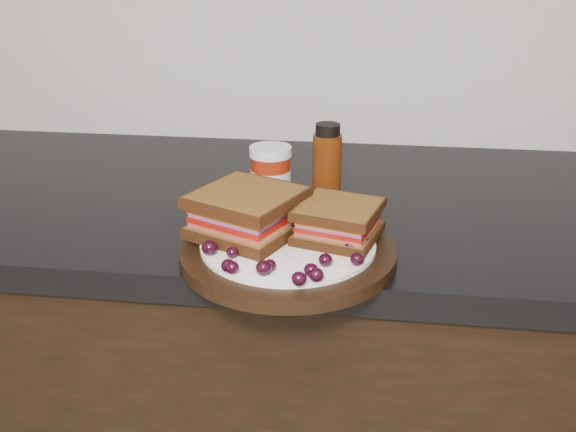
% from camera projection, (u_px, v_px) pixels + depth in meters
% --- Properties ---
extents(base_cabinets, '(3.96, 0.58, 0.86)m').
position_uv_depth(base_cabinets, '(284.00, 420.00, 1.24)').
color(base_cabinets, black).
rests_on(base_cabinets, ground_plane).
extents(countertop, '(3.98, 0.60, 0.04)m').
position_uv_depth(countertop, '(283.00, 204.00, 1.06)').
color(countertop, black).
rests_on(countertop, base_cabinets).
extents(plate, '(0.28, 0.28, 0.02)m').
position_uv_depth(plate, '(288.00, 252.00, 0.83)').
color(plate, black).
rests_on(plate, countertop).
extents(sandwich_left, '(0.17, 0.17, 0.06)m').
position_uv_depth(sandwich_left, '(247.00, 212.00, 0.84)').
color(sandwich_left, brown).
rests_on(sandwich_left, plate).
extents(sandwich_right, '(0.12, 0.12, 0.05)m').
position_uv_depth(sandwich_right, '(338.00, 221.00, 0.83)').
color(sandwich_right, brown).
rests_on(sandwich_right, plate).
extents(grape_0, '(0.02, 0.02, 0.02)m').
position_uv_depth(grape_0, '(210.00, 247.00, 0.79)').
color(grape_0, black).
rests_on(grape_0, plate).
extents(grape_1, '(0.02, 0.02, 0.01)m').
position_uv_depth(grape_1, '(232.00, 252.00, 0.78)').
color(grape_1, black).
rests_on(grape_1, plate).
extents(grape_2, '(0.02, 0.02, 0.02)m').
position_uv_depth(grape_2, '(228.00, 265.00, 0.75)').
color(grape_2, black).
rests_on(grape_2, plate).
extents(grape_3, '(0.02, 0.02, 0.02)m').
position_uv_depth(grape_3, '(232.00, 267.00, 0.74)').
color(grape_3, black).
rests_on(grape_3, plate).
extents(grape_4, '(0.02, 0.02, 0.02)m').
position_uv_depth(grape_4, '(264.00, 268.00, 0.74)').
color(grape_4, black).
rests_on(grape_4, plate).
extents(grape_5, '(0.01, 0.01, 0.01)m').
position_uv_depth(grape_5, '(270.00, 265.00, 0.75)').
color(grape_5, black).
rests_on(grape_5, plate).
extents(grape_6, '(0.02, 0.02, 0.02)m').
position_uv_depth(grape_6, '(299.00, 279.00, 0.72)').
color(grape_6, black).
rests_on(grape_6, plate).
extents(grape_7, '(0.02, 0.02, 0.02)m').
position_uv_depth(grape_7, '(316.00, 275.00, 0.73)').
color(grape_7, black).
rests_on(grape_7, plate).
extents(grape_8, '(0.02, 0.02, 0.02)m').
position_uv_depth(grape_8, '(311.00, 270.00, 0.74)').
color(grape_8, black).
rests_on(grape_8, plate).
extents(grape_9, '(0.02, 0.02, 0.02)m').
position_uv_depth(grape_9, '(325.00, 260.00, 0.76)').
color(grape_9, black).
rests_on(grape_9, plate).
extents(grape_10, '(0.02, 0.02, 0.02)m').
position_uv_depth(grape_10, '(357.00, 259.00, 0.76)').
color(grape_10, black).
rests_on(grape_10, plate).
extents(grape_11, '(0.02, 0.02, 0.02)m').
position_uv_depth(grape_11, '(350.00, 246.00, 0.79)').
color(grape_11, black).
rests_on(grape_11, plate).
extents(grape_12, '(0.02, 0.02, 0.02)m').
position_uv_depth(grape_12, '(361.00, 241.00, 0.81)').
color(grape_12, black).
rests_on(grape_12, plate).
extents(grape_13, '(0.02, 0.02, 0.02)m').
position_uv_depth(grape_13, '(352.00, 230.00, 0.84)').
color(grape_13, black).
rests_on(grape_13, plate).
extents(grape_14, '(0.02, 0.02, 0.02)m').
position_uv_depth(grape_14, '(348.00, 228.00, 0.85)').
color(grape_14, black).
rests_on(grape_14, plate).
extents(grape_15, '(0.02, 0.02, 0.02)m').
position_uv_depth(grape_15, '(325.00, 230.00, 0.84)').
color(grape_15, black).
rests_on(grape_15, plate).
extents(grape_16, '(0.02, 0.02, 0.02)m').
position_uv_depth(grape_16, '(246.00, 220.00, 0.87)').
color(grape_16, black).
rests_on(grape_16, plate).
extents(grape_17, '(0.02, 0.02, 0.02)m').
position_uv_depth(grape_17, '(245.00, 225.00, 0.85)').
color(grape_17, black).
rests_on(grape_17, plate).
extents(grape_18, '(0.02, 0.02, 0.02)m').
position_uv_depth(grape_18, '(224.00, 227.00, 0.85)').
color(grape_18, black).
rests_on(grape_18, plate).
extents(grape_19, '(0.02, 0.02, 0.02)m').
position_uv_depth(grape_19, '(225.00, 227.00, 0.85)').
color(grape_19, black).
rests_on(grape_19, plate).
extents(grape_20, '(0.02, 0.02, 0.02)m').
position_uv_depth(grape_20, '(235.00, 242.00, 0.81)').
color(grape_20, black).
rests_on(grape_20, plate).
extents(grape_21, '(0.02, 0.02, 0.02)m').
position_uv_depth(grape_21, '(263.00, 224.00, 0.86)').
color(grape_21, black).
rests_on(grape_21, plate).
extents(grape_22, '(0.02, 0.02, 0.02)m').
position_uv_depth(grape_22, '(252.00, 228.00, 0.85)').
color(grape_22, black).
rests_on(grape_22, plate).
extents(grape_23, '(0.02, 0.02, 0.02)m').
position_uv_depth(grape_23, '(220.00, 227.00, 0.84)').
color(grape_23, black).
rests_on(grape_23, plate).
extents(condiment_jar, '(0.08, 0.08, 0.09)m').
position_uv_depth(condiment_jar, '(271.00, 176.00, 0.99)').
color(condiment_jar, maroon).
rests_on(condiment_jar, countertop).
extents(oil_bottle, '(0.05, 0.05, 0.13)m').
position_uv_depth(oil_bottle, '(327.00, 164.00, 0.99)').
color(oil_bottle, '#501F08').
rests_on(oil_bottle, countertop).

